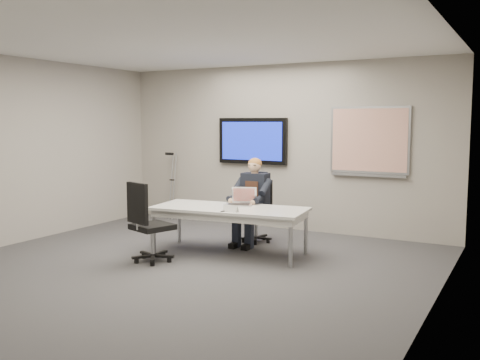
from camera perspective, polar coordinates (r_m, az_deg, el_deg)
The scene contains 15 objects.
floor at distance 6.81m, azimuth -6.50°, elevation -9.44°, with size 6.00×6.00×0.02m, color #38383B.
ceiling at distance 6.63m, azimuth -6.81°, elevation 14.58°, with size 6.00×6.00×0.02m, color silver.
wall_back at distance 9.18m, azimuth 4.27°, elevation 3.51°, with size 6.00×0.02×2.80m, color #9E9A8F.
wall_left at distance 8.66m, azimuth -23.10°, elevation 2.86°, with size 0.02×6.00×2.80m, color #9E9A8F.
wall_right at distance 5.42m, azimuth 20.19°, elevation 1.26°, with size 0.02×6.00×2.80m, color #9E9A8F.
conference_table at distance 7.41m, azimuth -1.12°, elevation -3.50°, with size 2.22×1.13×0.66m.
tv_display at distance 9.34m, azimuth 1.33°, elevation 4.19°, with size 1.30×0.09×0.80m.
whiteboard at distance 8.62m, azimuth 13.63°, elevation 4.04°, with size 1.25×0.08×1.10m.
office_chair_far at distance 8.23m, azimuth 1.82°, elevation -4.56°, with size 0.49×0.49×0.94m.
office_chair_near at distance 7.12m, azimuth -9.61°, elevation -6.04°, with size 0.64×0.64×1.06m.
seated_person at distance 7.98m, azimuth 1.09°, elevation -3.23°, with size 0.41×0.69×1.29m.
crutch at distance 10.17m, azimuth -7.21°, elevation -0.51°, with size 0.17×0.25×1.30m, color #AFB2B7, non-canonical shape.
laptop at distance 7.59m, azimuth 0.13°, elevation -2.22°, with size 0.42×0.45×0.25m.
name_tent at distance 7.04m, azimuth -1.00°, elevation -3.04°, with size 0.22×0.06×0.09m, color white, non-canonical shape.
pen at distance 7.07m, azimuth -1.61°, elevation -3.31°, with size 0.01×0.01×0.16m, color black.
Camera 1 is at (3.80, -5.34, 1.83)m, focal length 40.00 mm.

